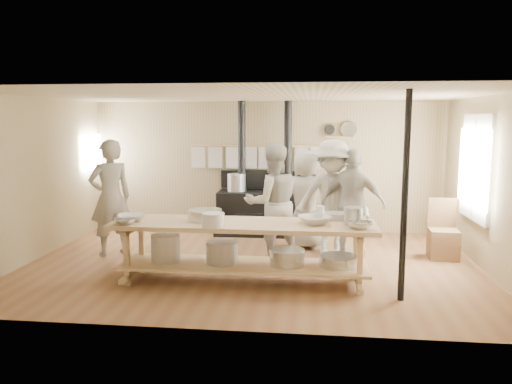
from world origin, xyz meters
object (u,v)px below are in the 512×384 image
stove (264,208)px  cook_far_left (110,198)px  chair (443,241)px  cook_by_window (332,198)px  cook_left (273,203)px  roasting_pan (330,216)px  cook_right (353,204)px  prep_table (243,246)px  cook_center (305,200)px

stove → cook_far_left: (-2.38, -1.82, 0.44)m
chair → cook_by_window: bearing=-178.4°
cook_left → chair: (2.74, 0.44, -0.65)m
cook_far_left → roasting_pan: (3.56, -0.87, -0.06)m
stove → chair: size_ratio=2.70×
cook_right → chair: (1.46, 0.12, -0.61)m
cook_far_left → cook_by_window: cook_far_left is taller
roasting_pan → prep_table: bearing=-164.4°
stove → cook_by_window: bearing=-48.0°
stove → cook_left: bearing=-80.4°
cook_right → cook_center: bearing=-14.3°
cook_center → cook_right: 0.94m
cook_left → roasting_pan: bearing=117.1°
cook_far_left → cook_left: size_ratio=1.03×
stove → cook_left: (0.32, -1.88, 0.42)m
cook_far_left → cook_center: size_ratio=1.11×
cook_far_left → cook_right: size_ratio=1.08×
cook_center → cook_right: bearing=136.7°
cook_by_window → cook_center: bearing=137.8°
cook_far_left → roasting_pan: cook_far_left is taller
prep_table → cook_right: 2.20m
cook_right → cook_by_window: 0.38m
chair → roasting_pan: bearing=-143.6°
cook_center → prep_table: bearing=57.8°
chair → roasting_pan: 2.34m
prep_table → cook_center: cook_center is taller
cook_by_window → prep_table: bearing=-131.1°
chair → stove: bearing=157.6°
cook_far_left → cook_right: cook_far_left is taller
cook_right → chair: cook_right is taller
stove → cook_right: size_ratio=1.45×
cook_left → cook_right: 1.32m
prep_table → chair: (3.06, 1.58, -0.24)m
cook_right → chair: size_ratio=1.86×
prep_table → cook_by_window: 2.10m
roasting_pan → cook_right: bearing=69.8°
cook_left → cook_by_window: size_ratio=0.98×
cook_by_window → cook_left: bearing=-156.4°
cook_right → roasting_pan: (-0.42, -1.13, 0.01)m
stove → roasting_pan: 2.96m
stove → roasting_pan: stove is taller
cook_center → cook_by_window: cook_by_window is taller
stove → cook_far_left: stove is taller
cook_far_left → chair: bearing=143.6°
cook_center → cook_by_window: (0.44, -0.36, 0.09)m
prep_table → cook_right: (1.60, 1.46, 0.37)m
cook_left → cook_center: cook_left is taller
cook_center → roasting_pan: 1.69m
prep_table → cook_far_left: (-2.37, 1.20, 0.44)m
stove → cook_left: 1.95m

